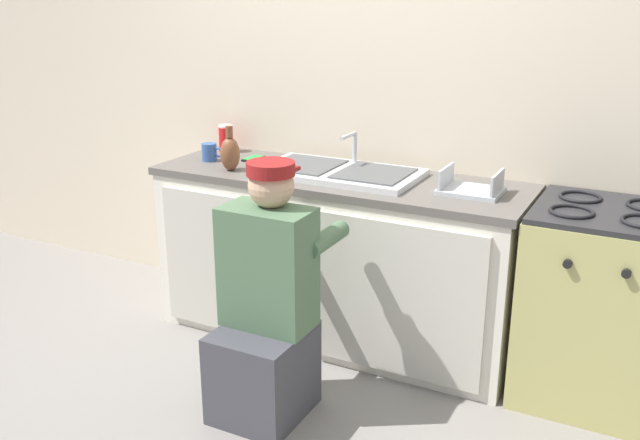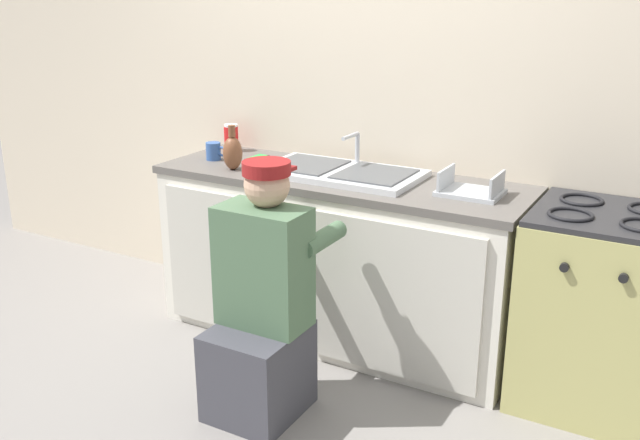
{
  "view_description": "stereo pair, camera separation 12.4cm",
  "coord_description": "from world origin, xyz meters",
  "px_view_note": "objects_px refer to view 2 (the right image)",
  "views": [
    {
      "loc": [
        1.5,
        -2.79,
        1.78
      ],
      "look_at": [
        0.0,
        0.1,
        0.7
      ],
      "focal_mm": 40.0,
      "sensor_mm": 36.0,
      "label": 1
    },
    {
      "loc": [
        1.61,
        -2.73,
        1.78
      ],
      "look_at": [
        0.0,
        0.1,
        0.7
      ],
      "focal_mm": 40.0,
      "sensor_mm": 36.0,
      "label": 2
    }
  ],
  "objects_px": {
    "plumber_person": "(262,312)",
    "vase_decorative": "(233,152)",
    "cell_phone": "(257,158)",
    "soda_cup_red": "(231,138)",
    "dish_rack_tray": "(470,190)",
    "sink_double_basin": "(340,172)",
    "stove_range": "(598,310)",
    "coffee_mug": "(214,151)"
  },
  "relations": [
    {
      "from": "stove_range",
      "to": "soda_cup_red",
      "type": "relative_size",
      "value": 5.9
    },
    {
      "from": "plumber_person",
      "to": "cell_phone",
      "type": "bearing_deg",
      "value": 124.81
    },
    {
      "from": "cell_phone",
      "to": "dish_rack_tray",
      "type": "bearing_deg",
      "value": -4.59
    },
    {
      "from": "cell_phone",
      "to": "dish_rack_tray",
      "type": "xyz_separation_m",
      "value": [
        1.23,
        -0.1,
        0.02
      ]
    },
    {
      "from": "cell_phone",
      "to": "vase_decorative",
      "type": "xyz_separation_m",
      "value": [
        0.02,
        -0.25,
        0.08
      ]
    },
    {
      "from": "plumber_person",
      "to": "vase_decorative",
      "type": "bearing_deg",
      "value": 133.42
    },
    {
      "from": "soda_cup_red",
      "to": "coffee_mug",
      "type": "bearing_deg",
      "value": -77.69
    },
    {
      "from": "stove_range",
      "to": "plumber_person",
      "type": "height_order",
      "value": "plumber_person"
    },
    {
      "from": "dish_rack_tray",
      "to": "soda_cup_red",
      "type": "bearing_deg",
      "value": 172.51
    },
    {
      "from": "plumber_person",
      "to": "vase_decorative",
      "type": "distance_m",
      "value": 0.98
    },
    {
      "from": "sink_double_basin",
      "to": "soda_cup_red",
      "type": "distance_m",
      "value": 0.82
    },
    {
      "from": "soda_cup_red",
      "to": "vase_decorative",
      "type": "bearing_deg",
      "value": -52.71
    },
    {
      "from": "vase_decorative",
      "to": "dish_rack_tray",
      "type": "distance_m",
      "value": 1.22
    },
    {
      "from": "sink_double_basin",
      "to": "vase_decorative",
      "type": "xyz_separation_m",
      "value": [
        -0.53,
        -0.16,
        0.07
      ]
    },
    {
      "from": "soda_cup_red",
      "to": "cell_phone",
      "type": "xyz_separation_m",
      "value": [
        0.24,
        -0.09,
        -0.07
      ]
    },
    {
      "from": "dish_rack_tray",
      "to": "plumber_person",
      "type": "bearing_deg",
      "value": -129.84
    },
    {
      "from": "sink_double_basin",
      "to": "soda_cup_red",
      "type": "xyz_separation_m",
      "value": [
        -0.8,
        0.18,
        0.06
      ]
    },
    {
      "from": "soda_cup_red",
      "to": "dish_rack_tray",
      "type": "xyz_separation_m",
      "value": [
        1.47,
        -0.19,
        -0.05
      ]
    },
    {
      "from": "stove_range",
      "to": "vase_decorative",
      "type": "height_order",
      "value": "vase_decorative"
    },
    {
      "from": "coffee_mug",
      "to": "cell_phone",
      "type": "bearing_deg",
      "value": 34.57
    },
    {
      "from": "soda_cup_red",
      "to": "sink_double_basin",
      "type": "bearing_deg",
      "value": -12.91
    },
    {
      "from": "soda_cup_red",
      "to": "plumber_person",
      "type": "bearing_deg",
      "value": -48.69
    },
    {
      "from": "coffee_mug",
      "to": "vase_decorative",
      "type": "xyz_separation_m",
      "value": [
        0.22,
        -0.12,
        0.04
      ]
    },
    {
      "from": "cell_phone",
      "to": "vase_decorative",
      "type": "distance_m",
      "value": 0.27
    },
    {
      "from": "stove_range",
      "to": "vase_decorative",
      "type": "bearing_deg",
      "value": -174.87
    },
    {
      "from": "cell_phone",
      "to": "dish_rack_tray",
      "type": "distance_m",
      "value": 1.24
    },
    {
      "from": "stove_range",
      "to": "plumber_person",
      "type": "bearing_deg",
      "value": -148.1
    },
    {
      "from": "stove_range",
      "to": "vase_decorative",
      "type": "distance_m",
      "value": 1.89
    },
    {
      "from": "soda_cup_red",
      "to": "coffee_mug",
      "type": "xyz_separation_m",
      "value": [
        0.05,
        -0.23,
        -0.03
      ]
    },
    {
      "from": "sink_double_basin",
      "to": "dish_rack_tray",
      "type": "relative_size",
      "value": 2.86
    },
    {
      "from": "stove_range",
      "to": "soda_cup_red",
      "type": "bearing_deg",
      "value": 174.89
    },
    {
      "from": "coffee_mug",
      "to": "dish_rack_tray",
      "type": "xyz_separation_m",
      "value": [
        1.42,
        0.03,
        -0.02
      ]
    },
    {
      "from": "sink_double_basin",
      "to": "soda_cup_red",
      "type": "height_order",
      "value": "sink_double_basin"
    },
    {
      "from": "stove_range",
      "to": "dish_rack_tray",
      "type": "height_order",
      "value": "dish_rack_tray"
    },
    {
      "from": "soda_cup_red",
      "to": "stove_range",
      "type": "bearing_deg",
      "value": -5.11
    },
    {
      "from": "coffee_mug",
      "to": "cell_phone",
      "type": "height_order",
      "value": "coffee_mug"
    },
    {
      "from": "stove_range",
      "to": "soda_cup_red",
      "type": "height_order",
      "value": "soda_cup_red"
    },
    {
      "from": "coffee_mug",
      "to": "cell_phone",
      "type": "distance_m",
      "value": 0.24
    },
    {
      "from": "cell_phone",
      "to": "plumber_person",
      "type": "bearing_deg",
      "value": -55.19
    },
    {
      "from": "sink_double_basin",
      "to": "coffee_mug",
      "type": "bearing_deg",
      "value": -176.68
    },
    {
      "from": "coffee_mug",
      "to": "dish_rack_tray",
      "type": "height_order",
      "value": "dish_rack_tray"
    },
    {
      "from": "sink_double_basin",
      "to": "coffee_mug",
      "type": "xyz_separation_m",
      "value": [
        -0.75,
        -0.04,
        0.03
      ]
    }
  ]
}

